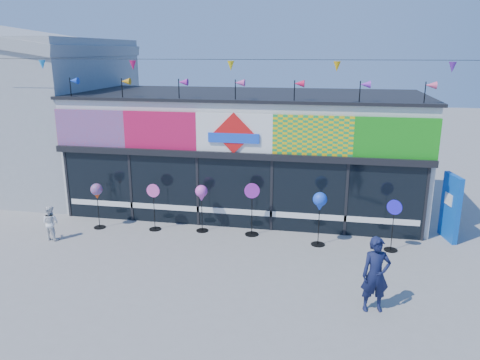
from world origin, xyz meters
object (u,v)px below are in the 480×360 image
(spinner_1, at_px, (154,206))
(child, at_px, (51,223))
(spinner_3, at_px, (252,208))
(spinner_5, at_px, (393,224))
(adult_man, at_px, (376,275))
(spinner_2, at_px, (201,195))
(blue_sign, at_px, (451,207))
(spinner_4, at_px, (320,203))
(spinner_0, at_px, (97,193))

(spinner_1, distance_m, child, 3.11)
(spinner_3, xyz_separation_m, spinner_5, (4.12, -0.42, -0.08))
(spinner_1, distance_m, adult_man, 7.45)
(adult_man, bearing_deg, spinner_5, 65.38)
(spinner_1, relative_size, spinner_2, 1.00)
(spinner_3, bearing_deg, blue_sign, 7.86)
(spinner_3, distance_m, spinner_4, 2.13)
(adult_man, xyz_separation_m, child, (-9.26, 2.32, -0.32))
(spinner_0, xyz_separation_m, spinner_4, (7.00, -0.07, 0.11))
(spinner_0, distance_m, spinner_5, 9.08)
(blue_sign, height_order, spinner_0, blue_sign)
(spinner_2, distance_m, child, 4.61)
(spinner_5, bearing_deg, spinner_3, 174.19)
(spinner_5, distance_m, adult_man, 3.49)
(spinner_4, bearing_deg, adult_man, -69.11)
(spinner_2, height_order, adult_man, adult_man)
(spinner_2, bearing_deg, spinner_4, -6.60)
(spinner_4, distance_m, adult_man, 3.68)
(spinner_1, distance_m, spinner_3, 3.13)
(spinner_1, relative_size, child, 1.42)
(spinner_2, height_order, spinner_4, spinner_4)
(spinner_0, height_order, adult_man, adult_man)
(spinner_2, bearing_deg, spinner_5, -4.35)
(blue_sign, bearing_deg, spinner_3, 175.33)
(spinner_3, bearing_deg, child, -165.76)
(spinner_3, bearing_deg, adult_man, -48.73)
(child, bearing_deg, blue_sign, -159.98)
(spinner_1, bearing_deg, spinner_2, 6.11)
(blue_sign, bearing_deg, spinner_0, 173.52)
(spinner_0, distance_m, spinner_1, 1.87)
(blue_sign, bearing_deg, spinner_1, 173.56)
(spinner_5, xyz_separation_m, child, (-10.03, -1.08, -0.27))
(spinner_1, relative_size, spinner_5, 1.00)
(spinner_1, xyz_separation_m, spinner_4, (5.18, -0.26, 0.49))
(spinner_3, relative_size, child, 1.56)
(spinner_3, height_order, spinner_4, spinner_3)
(spinner_2, xyz_separation_m, spinner_4, (3.65, -0.42, 0.08))
(blue_sign, height_order, child, blue_sign)
(spinner_2, relative_size, spinner_5, 1.00)
(spinner_2, relative_size, adult_man, 0.89)
(spinner_2, xyz_separation_m, spinner_5, (5.72, -0.44, -0.41))
(spinner_2, relative_size, child, 1.42)
(spinner_4, height_order, spinner_5, spinner_4)
(spinner_5, bearing_deg, child, -173.85)
(blue_sign, distance_m, child, 12.05)
(spinner_3, bearing_deg, spinner_0, -176.12)
(spinner_1, bearing_deg, spinner_3, 2.70)
(spinner_5, relative_size, child, 1.43)
(spinner_1, distance_m, spinner_5, 7.25)
(child, bearing_deg, spinner_2, -151.68)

